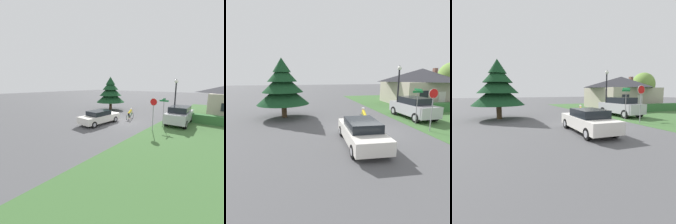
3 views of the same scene
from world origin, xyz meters
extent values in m
plane|color=#515154|center=(0.00, 0.00, 0.00)|extent=(140.00, 140.00, 0.00)
cube|color=silver|center=(-1.45, -2.08, 0.62)|extent=(2.08, 4.72, 0.68)
cube|color=black|center=(-1.46, -2.20, 1.20)|extent=(1.73, 2.33, 0.46)
cylinder|color=black|center=(-2.19, -0.46, 0.32)|extent=(0.27, 0.66, 0.65)
cylinder|color=#ADADB2|center=(-2.19, -0.46, 0.32)|extent=(0.26, 0.39, 0.37)
cylinder|color=black|center=(-0.55, -0.55, 0.32)|extent=(0.27, 0.66, 0.65)
cylinder|color=#ADADB2|center=(-0.55, -0.55, 0.32)|extent=(0.26, 0.39, 0.37)
cylinder|color=black|center=(-2.36, -3.60, 0.32)|extent=(0.27, 0.66, 0.65)
cylinder|color=#ADADB2|center=(-2.36, -3.60, 0.32)|extent=(0.26, 0.39, 0.37)
cylinder|color=black|center=(-0.72, -3.69, 0.32)|extent=(0.27, 0.66, 0.65)
cylinder|color=#ADADB2|center=(-0.72, -3.69, 0.32)|extent=(0.26, 0.39, 0.37)
torus|color=black|center=(0.08, 1.12, 0.33)|extent=(0.04, 0.69, 0.69)
torus|color=black|center=(0.09, 2.10, 0.33)|extent=(0.04, 0.69, 0.69)
cylinder|color=#338C3F|center=(0.08, 1.37, 0.46)|extent=(0.04, 0.17, 0.51)
cylinder|color=#338C3F|center=(0.09, 1.73, 0.48)|extent=(0.04, 0.61, 0.55)
cylinder|color=#338C3F|center=(0.09, 1.66, 0.73)|extent=(0.04, 0.73, 0.06)
cylinder|color=#338C3F|center=(0.08, 1.28, 0.27)|extent=(0.04, 0.33, 0.15)
cylinder|color=#338C3F|center=(0.08, 1.21, 0.52)|extent=(0.03, 0.20, 0.40)
cylinder|color=#338C3F|center=(0.09, 2.07, 0.53)|extent=(0.04, 0.11, 0.42)
cylinder|color=black|center=(0.09, 2.03, 0.74)|extent=(0.44, 0.03, 0.02)
ellipsoid|color=black|center=(0.08, 1.30, 0.73)|extent=(0.08, 0.20, 0.05)
cylinder|color=black|center=(0.08, 1.29, 0.58)|extent=(0.11, 0.24, 0.42)
cylinder|color=black|center=(0.08, 1.45, 0.50)|extent=(0.11, 0.24, 0.57)
cylinder|color=beige|center=(0.08, 1.36, 0.24)|extent=(0.08, 0.08, 0.30)
cylinder|color=beige|center=(0.13, 1.52, 0.15)|extent=(0.17, 0.08, 0.21)
cylinder|color=yellow|center=(0.09, 1.57, 0.95)|extent=(0.22, 0.66, 0.53)
cylinder|color=yellow|center=(0.09, 1.80, 0.92)|extent=(0.07, 0.24, 0.35)
cylinder|color=yellow|center=(0.09, 2.08, 0.92)|extent=(0.07, 0.24, 0.35)
sphere|color=beige|center=(0.09, 1.84, 1.26)|extent=(0.19, 0.19, 0.19)
ellipsoid|color=white|center=(0.09, 1.84, 1.31)|extent=(0.22, 0.18, 0.12)
cube|color=#B7B7BC|center=(5.32, 3.04, 0.85)|extent=(2.18, 4.81, 0.95)
cube|color=black|center=(5.32, 2.96, 1.62)|extent=(1.85, 2.69, 0.58)
cylinder|color=black|center=(4.37, 4.61, 0.41)|extent=(0.31, 0.83, 0.82)
cylinder|color=#ADADB2|center=(4.37, 4.61, 0.41)|extent=(0.31, 0.48, 0.47)
cylinder|color=black|center=(6.14, 4.68, 0.41)|extent=(0.31, 0.83, 0.82)
cylinder|color=#ADADB2|center=(6.14, 4.68, 0.41)|extent=(0.31, 0.48, 0.47)
cylinder|color=black|center=(4.50, 1.40, 0.41)|extent=(0.31, 0.83, 0.82)
cylinder|color=#ADADB2|center=(4.50, 1.40, 0.41)|extent=(0.31, 0.48, 0.47)
cylinder|color=black|center=(6.27, 1.47, 0.41)|extent=(0.31, 0.83, 0.82)
cylinder|color=#ADADB2|center=(6.27, 1.47, 0.41)|extent=(0.31, 0.48, 0.47)
cylinder|color=gray|center=(4.00, -0.83, 1.18)|extent=(0.07, 0.07, 2.35)
cylinder|color=red|center=(4.00, -0.83, 2.62)|extent=(0.63, 0.07, 0.63)
cylinder|color=silver|center=(4.00, -0.83, 2.62)|extent=(0.67, 0.06, 0.67)
cylinder|color=black|center=(4.42, 4.24, 2.16)|extent=(0.15, 0.15, 4.32)
sphere|color=white|center=(4.42, 4.24, 4.49)|extent=(0.38, 0.38, 0.38)
cone|color=black|center=(4.42, 4.24, 4.68)|extent=(0.23, 0.23, 0.15)
cylinder|color=gray|center=(4.25, 1.10, 1.26)|extent=(0.06, 0.06, 2.51)
cube|color=#197238|center=(4.25, 1.10, 2.57)|extent=(0.90, 0.03, 0.16)
cube|color=#197238|center=(4.25, 1.10, 2.73)|extent=(0.03, 0.90, 0.16)
cylinder|color=#4C3823|center=(-6.21, 5.71, 0.63)|extent=(0.46, 0.46, 1.26)
cone|color=#143D1E|center=(-6.21, 5.71, 2.24)|extent=(4.62, 4.62, 1.96)
cone|color=#143D1E|center=(-6.21, 5.71, 3.20)|extent=(3.60, 3.60, 1.72)
cone|color=#143D1E|center=(-6.21, 5.71, 4.03)|extent=(2.59, 2.59, 1.49)
cone|color=#143D1E|center=(-6.21, 5.71, 4.74)|extent=(1.57, 1.57, 1.25)
camera|label=1|loc=(9.29, -13.58, 4.19)|focal=24.00mm
camera|label=2|loc=(-4.65, -10.84, 3.74)|focal=28.00mm
camera|label=3|loc=(-6.78, -11.15, 2.44)|focal=28.00mm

